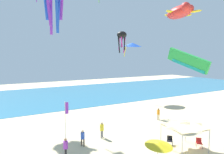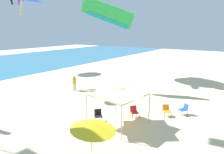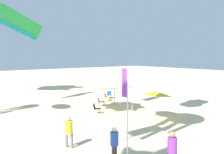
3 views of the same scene
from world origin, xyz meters
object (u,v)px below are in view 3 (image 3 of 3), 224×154
person_watching_sky (69,129)px  kite_parafoil_green (15,21)px  folding_chair_facing_ocean (100,101)px  folding_chair_right_of_tent (109,94)px  beach_umbrella (157,93)px  folding_chair_near_cooler (107,96)px  canopy_tent (109,83)px  person_near_umbrella (172,148)px  person_kite_handler (114,141)px  folding_chair_left_of_tent (96,108)px  banner_flag (127,113)px

person_watching_sky → kite_parafoil_green: bearing=139.1°
folding_chair_facing_ocean → folding_chair_right_of_tent: (2.51, -2.92, 0.00)m
beach_umbrella → folding_chair_facing_ocean: beach_umbrella is taller
beach_umbrella → folding_chair_near_cooler: beach_umbrella is taller
canopy_tent → person_near_umbrella: bearing=157.8°
beach_umbrella → person_kite_handler: 7.63m
folding_chair_near_cooler → person_watching_sky: (-8.46, 8.58, 0.51)m
folding_chair_left_of_tent → canopy_tent: bearing=-35.9°
person_watching_sky → kite_parafoil_green: 14.05m
kite_parafoil_green → folding_chair_left_of_tent: bearing=-77.6°
banner_flag → kite_parafoil_green: size_ratio=0.78×
folding_chair_left_of_tent → person_near_umbrella: size_ratio=0.49×
person_kite_handler → person_watching_sky: 2.76m
folding_chair_right_of_tent → banner_flag: size_ratio=0.19×
beach_umbrella → folding_chair_near_cooler: 7.80m
canopy_tent → kite_parafoil_green: (6.99, 5.75, 5.65)m
folding_chair_facing_ocean → person_watching_sky: size_ratio=0.49×
canopy_tent → folding_chair_right_of_tent: size_ratio=4.19×
folding_chair_near_cooler → banner_flag: bearing=-161.0°
folding_chair_facing_ocean → person_near_umbrella: person_near_umbrella is taller
beach_umbrella → folding_chair_near_cooler: size_ratio=2.73×
folding_chair_facing_ocean → banner_flag: (-10.91, 6.24, 2.16)m
person_watching_sky → folding_chair_facing_ocean: bearing=97.9°
folding_chair_right_of_tent → folding_chair_near_cooler: bearing=-100.0°
beach_umbrella → folding_chair_right_of_tent: 8.88m
folding_chair_near_cooler → folding_chair_facing_ocean: 2.45m
folding_chair_facing_ocean → person_watching_sky: person_watching_sky is taller
banner_flag → person_near_umbrella: (-0.68, -1.93, -1.65)m
canopy_tent → person_watching_sky: size_ratio=2.04×
folding_chair_left_of_tent → person_near_umbrella: bearing=-151.1°
beach_umbrella → folding_chair_facing_ocean: (6.05, 1.04, -1.47)m
canopy_tent → folding_chair_near_cooler: 4.39m
canopy_tent → folding_chair_right_of_tent: (4.24, -3.22, -1.89)m
folding_chair_near_cooler → banner_flag: size_ratio=0.19×
folding_chair_left_of_tent → folding_chair_near_cooler: same height
canopy_tent → beach_umbrella: size_ratio=1.54×
beach_umbrella → person_near_umbrella: size_ratio=1.34×
canopy_tent → beach_umbrella: canopy_tent is taller
folding_chair_facing_ocean → person_kite_handler: size_ratio=0.51×
folding_chair_left_of_tent → person_near_umbrella: person_near_umbrella is taller
folding_chair_left_of_tent → person_kite_handler: 8.43m
canopy_tent → folding_chair_left_of_tent: bearing=100.4°
beach_umbrella → kite_parafoil_green: 14.66m
person_kite_handler → canopy_tent: bearing=25.8°
canopy_tent → kite_parafoil_green: size_ratio=0.61×
person_near_umbrella → person_watching_sky: 5.26m
kite_parafoil_green → folding_chair_near_cooler: bearing=-43.0°
beach_umbrella → folding_chair_facing_ocean: 6.31m
person_near_umbrella → canopy_tent: bearing=-87.8°
beach_umbrella → folding_chair_right_of_tent: beach_umbrella is taller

